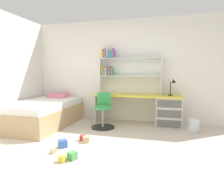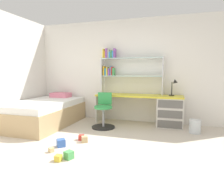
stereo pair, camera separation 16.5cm
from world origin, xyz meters
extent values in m
cube|color=beige|center=(0.00, 0.00, -0.01)|extent=(5.97, 5.77, 0.02)
cube|color=white|center=(0.00, 2.42, 1.28)|extent=(5.97, 0.06, 2.56)
cube|color=gold|center=(0.27, 2.11, 0.69)|extent=(2.04, 0.52, 0.04)
cube|color=beige|center=(1.01, 2.11, 0.33)|extent=(0.58, 0.50, 0.67)
cube|color=beige|center=(-0.73, 2.11, 0.33)|extent=(0.03, 0.47, 0.67)
cube|color=#5E5B57|center=(1.01, 1.85, 0.11)|extent=(0.52, 0.01, 0.17)
cube|color=#5E5B57|center=(1.01, 1.85, 0.33)|extent=(0.52, 0.01, 0.17)
cube|color=#5E5B57|center=(1.01, 1.85, 0.56)|extent=(0.52, 0.01, 0.17)
cube|color=silver|center=(-0.69, 2.25, 1.16)|extent=(0.02, 0.22, 0.91)
cube|color=silver|center=(0.82, 2.25, 1.16)|extent=(0.02, 0.22, 0.91)
cube|color=silver|center=(0.06, 2.25, 1.15)|extent=(1.48, 0.22, 0.02)
cube|color=silver|center=(0.06, 2.25, 1.59)|extent=(1.48, 0.22, 0.02)
cube|color=gold|center=(-0.64, 2.25, 1.28)|extent=(0.03, 0.15, 0.23)
cube|color=#338CBF|center=(-0.59, 2.25, 1.25)|extent=(0.04, 0.15, 0.18)
cube|color=yellow|center=(-0.55, 2.25, 1.27)|extent=(0.03, 0.18, 0.21)
cube|color=purple|center=(-0.50, 2.25, 1.25)|extent=(0.04, 0.16, 0.18)
cube|color=#338CBF|center=(-0.46, 2.25, 1.28)|extent=(0.02, 0.15, 0.24)
cube|color=red|center=(-0.43, 2.25, 1.27)|extent=(0.02, 0.20, 0.22)
cube|color=#4CA559|center=(-0.39, 2.25, 1.26)|extent=(0.04, 0.15, 0.19)
cube|color=yellow|center=(-0.64, 2.25, 1.71)|extent=(0.03, 0.19, 0.23)
cube|color=gold|center=(-0.61, 2.25, 1.69)|extent=(0.02, 0.18, 0.17)
cube|color=purple|center=(-0.56, 2.25, 1.72)|extent=(0.04, 0.18, 0.24)
cube|color=beige|center=(-0.52, 2.25, 1.71)|extent=(0.03, 0.12, 0.22)
cube|color=#338CBF|center=(-0.48, 2.25, 1.68)|extent=(0.03, 0.16, 0.15)
cube|color=#4CA559|center=(-0.44, 2.25, 1.69)|extent=(0.02, 0.14, 0.19)
cube|color=#338CBF|center=(-0.40, 2.25, 1.68)|extent=(0.04, 0.13, 0.17)
cube|color=purple|center=(-0.36, 2.25, 1.72)|extent=(0.03, 0.16, 0.23)
cylinder|color=black|center=(1.03, 2.18, 0.72)|extent=(0.12, 0.12, 0.02)
cylinder|color=black|center=(1.03, 2.18, 0.88)|extent=(0.02, 0.02, 0.30)
cone|color=black|center=(1.11, 2.13, 1.03)|extent=(0.12, 0.11, 0.13)
cylinder|color=black|center=(-0.42, 1.55, 0.01)|extent=(0.52, 0.52, 0.03)
cylinder|color=#A5A8AD|center=(-0.42, 1.55, 0.22)|extent=(0.05, 0.05, 0.44)
cylinder|color=green|center=(-0.42, 1.55, 0.47)|extent=(0.40, 0.40, 0.05)
cube|color=green|center=(-0.45, 1.73, 0.64)|extent=(0.32, 0.08, 0.28)
cube|color=tan|center=(-1.85, 1.38, 0.22)|extent=(1.22, 1.97, 0.43)
cube|color=white|center=(-1.85, 1.38, 0.50)|extent=(1.16, 1.91, 0.14)
cube|color=#D8728C|center=(-1.85, 2.12, 0.63)|extent=(0.50, 0.32, 0.12)
cylinder|color=silver|center=(1.51, 1.74, 0.14)|extent=(0.23, 0.23, 0.28)
cube|color=tan|center=(-0.74, 0.01, 0.04)|extent=(0.10, 0.10, 0.07)
cube|color=gold|center=(-0.46, -0.23, 0.04)|extent=(0.09, 0.09, 0.09)
cube|color=#3860B7|center=(-0.71, 0.26, 0.06)|extent=(0.18, 0.18, 0.13)
cube|color=red|center=(-0.53, 0.67, 0.05)|extent=(0.12, 0.12, 0.09)
cube|color=#479E51|center=(-0.35, -0.12, 0.06)|extent=(0.15, 0.15, 0.11)
cube|color=tan|center=(-0.43, 0.58, 0.05)|extent=(0.14, 0.14, 0.10)
camera|label=1|loc=(0.90, -2.59, 1.24)|focal=31.65mm
camera|label=2|loc=(1.06, -2.54, 1.24)|focal=31.65mm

